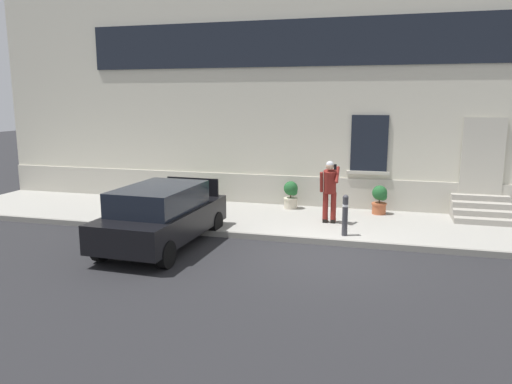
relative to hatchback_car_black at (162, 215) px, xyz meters
The scene contains 12 objects.
ground_plane 3.91m from the hatchback_car_black, ahead, with size 80.00×80.00×0.00m, color #232326.
sidewalk 4.93m from the hatchback_car_black, 38.44° to the left, with size 24.00×3.60×0.15m, color #99968E.
curb_edge 4.06m from the hatchback_car_black, 17.05° to the left, with size 24.00×0.12×0.15m, color gray.
building_facade 7.33m from the hatchback_car_black, 55.26° to the left, with size 24.00×1.52×7.50m.
entrance_stoop 8.94m from the hatchback_car_black, 29.15° to the left, with size 1.58×1.28×0.64m.
hatchback_car_black is the anchor object (origin of this frame).
bollard_near_person 4.49m from the hatchback_car_black, 20.62° to the left, with size 0.15×0.15×1.04m.
bollard_far_left 1.58m from the hatchback_car_black, 90.63° to the left, with size 0.15×0.15×1.04m.
person_on_phone 4.59m from the hatchback_car_black, 36.71° to the left, with size 0.51×0.52×1.74m.
planter_charcoal 4.10m from the hatchback_car_black, 95.41° to the left, with size 0.44×0.44×0.86m.
planter_cream 4.88m from the hatchback_car_black, 61.80° to the left, with size 0.44×0.44×0.86m.
planter_terracotta 6.55m from the hatchback_car_black, 40.30° to the left, with size 0.44×0.44×0.86m.
Camera 1 is at (1.32, -10.69, 3.51)m, focal length 34.40 mm.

